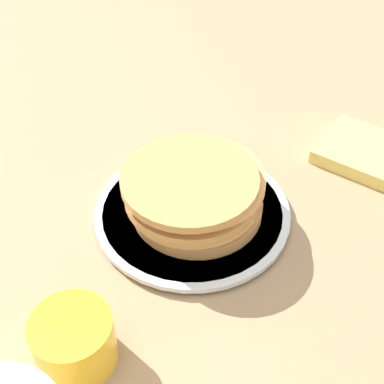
{
  "coord_description": "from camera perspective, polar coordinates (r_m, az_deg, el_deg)",
  "views": [
    {
      "loc": [
        0.05,
        -0.47,
        0.49
      ],
      "look_at": [
        0.01,
        -0.0,
        0.05
      ],
      "focal_mm": 50.0,
      "sensor_mm": 36.0,
      "label": 1
    }
  ],
  "objects": [
    {
      "name": "pancake_stack",
      "position": [
        0.64,
        0.23,
        -0.07
      ],
      "size": [
        0.17,
        0.17,
        0.07
      ],
      "color": "tan",
      "rests_on": "plate"
    },
    {
      "name": "plate",
      "position": [
        0.67,
        0.0,
        -2.49
      ],
      "size": [
        0.24,
        0.24,
        0.01
      ],
      "color": "silver",
      "rests_on": "ground_plane"
    },
    {
      "name": "juice_glass",
      "position": [
        0.54,
        -12.46,
        -15.25
      ],
      "size": [
        0.08,
        0.08,
        0.06
      ],
      "color": "yellow",
      "rests_on": "ground_plane"
    },
    {
      "name": "napkin",
      "position": [
        0.79,
        19.31,
        3.48
      ],
      "size": [
        0.19,
        0.17,
        0.02
      ],
      "color": "#E5D166",
      "rests_on": "ground_plane"
    },
    {
      "name": "ground_plane",
      "position": [
        0.68,
        -1.11,
        -2.55
      ],
      "size": [
        4.0,
        4.0,
        0.0
      ],
      "primitive_type": "plane",
      "color": "#9E7F5B"
    }
  ]
}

